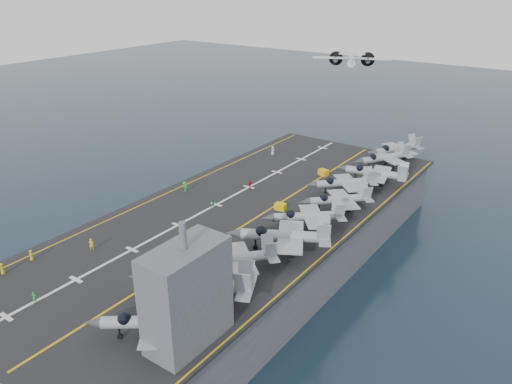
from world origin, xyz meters
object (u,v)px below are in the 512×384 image
Objects in this scene: transport_plane at (351,63)px; island_superstructure at (186,284)px; fighter_jet_0 at (152,321)px; tow_cart_a at (179,263)px.

island_superstructure is at bearing -74.93° from transport_plane.
fighter_jet_0 is at bearing -148.93° from island_superstructure.
island_superstructure is at bearing -42.04° from tow_cart_a.
fighter_jet_0 is at bearing -57.42° from tow_cart_a.
island_superstructure is 93.11m from transport_plane.
tow_cart_a is (-11.82, 10.65, -6.81)m from island_superstructure.
tow_cart_a is 0.11× the size of transport_plane.
tow_cart_a is (-8.20, 12.83, -1.69)m from fighter_jet_0.
fighter_jet_0 is (-3.62, -2.18, -5.12)m from island_superstructure.
tow_cart_a is at bearing 137.96° from island_superstructure.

